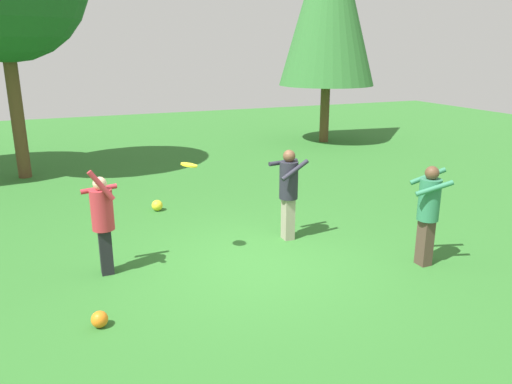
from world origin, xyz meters
TOP-DOWN VIEW (x-y plane):
  - ground_plane at (0.00, 0.00)m, footprint 40.00×40.00m
  - person_thrower at (-2.32, 0.51)m, footprint 0.55×0.49m
  - person_catcher at (0.96, 0.73)m, footprint 0.62×0.54m
  - person_bystander at (2.53, -1.15)m, footprint 0.72×0.68m
  - frisbee at (-0.93, 0.53)m, footprint 0.28×0.28m
  - ball_yellow at (-0.95, 3.31)m, footprint 0.24×0.24m
  - ball_orange at (-2.60, -1.09)m, footprint 0.22×0.22m

SIDE VIEW (x-z plane):
  - ground_plane at x=0.00m, z-range 0.00..0.00m
  - ball_orange at x=-2.60m, z-range 0.00..0.22m
  - ball_yellow at x=-0.95m, z-range 0.00..0.24m
  - person_thrower at x=-2.32m, z-range 0.07..1.81m
  - person_bystander at x=2.53m, z-range 0.16..1.82m
  - person_catcher at x=0.96m, z-range 0.16..1.85m
  - frisbee at x=-0.93m, z-range 1.59..1.67m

